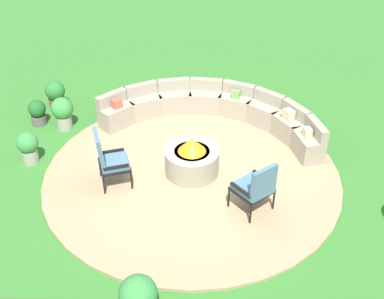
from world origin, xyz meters
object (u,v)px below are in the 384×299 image
Objects in this scene: lounge_chair_front_right at (256,186)px; potted_plant_4 at (56,94)px; lounge_chair_front_left at (109,158)px; potted_plant_5 at (38,112)px; curved_stone_bench at (216,112)px; fire_pit at (192,159)px; potted_plant_3 at (28,146)px; potted_plant_0 at (63,111)px; potted_plant_2 at (138,299)px.

potted_plant_4 is (-4.34, 3.72, -0.23)m from lounge_chair_front_right.
lounge_chair_front_left reaches higher than potted_plant_5.
curved_stone_bench is 8.06× the size of potted_plant_5.
potted_plant_5 is (-3.47, 1.86, -0.05)m from fire_pit.
lounge_chair_front_left is 1.91m from potted_plant_3.
potted_plant_4 is at bearing 141.01° from fire_pit.
potted_plant_2 reaches higher than potted_plant_0.
potted_plant_3 is 1.02× the size of potted_plant_4.
curved_stone_bench is at bearing 73.92° from fire_pit.
lounge_chair_front_left is 1.44× the size of potted_plant_2.
potted_plant_5 is (-2.77, 5.15, -0.10)m from potted_plant_2.
lounge_chair_front_right is 1.27× the size of potted_plant_2.
fire_pit is 3.94m from potted_plant_5.
potted_plant_3 is at bearing -159.58° from curved_stone_bench.
potted_plant_3 is at bearing 121.71° from lounge_chair_front_right.
potted_plant_3 is 2.23m from potted_plant_4.
potted_plant_0 is (-3.95, 2.80, -0.17)m from lounge_chair_front_right.
potted_plant_4 is (-2.55, 5.91, -0.06)m from potted_plant_2.
potted_plant_3 is (-1.74, 0.75, -0.25)m from lounge_chair_front_left.
lounge_chair_front_right is (2.61, -0.74, -0.05)m from lounge_chair_front_left.
curved_stone_bench is at bearing 119.90° from lounge_chair_front_left.
fire_pit is at bearing -28.23° from potted_plant_5.
potted_plant_4 is at bearing 167.65° from curved_stone_bench.
fire_pit is at bearing 86.46° from lounge_chair_front_left.
curved_stone_bench reaches higher than potted_plant_0.
lounge_chair_front_left is at bearing -59.92° from potted_plant_4.
potted_plant_5 is (-0.61, 0.16, -0.10)m from potted_plant_0.
potted_plant_2 is (2.16, -4.99, 0.00)m from potted_plant_0.
potted_plant_0 reaches higher than potted_plant_4.
fire_pit reaches higher than potted_plant_5.
lounge_chair_front_right reaches higher than potted_plant_5.
fire_pit reaches higher than curved_stone_bench.
potted_plant_4 is 0.80m from potted_plant_5.
curved_stone_bench is 6.00× the size of potted_plant_2.
potted_plant_2 is 5.85m from potted_plant_5.
lounge_chair_front_left is 1.65× the size of potted_plant_3.
potted_plant_2 is 1.15× the size of potted_plant_3.
lounge_chair_front_right is (0.57, -2.90, 0.22)m from curved_stone_bench.
potted_plant_5 is (-3.99, 0.06, -0.05)m from curved_stone_bench.
lounge_chair_front_left is 2.98m from potted_plant_5.
potted_plant_5 is at bearing -106.57° from potted_plant_4.
lounge_chair_front_right is 2.83m from potted_plant_2.
lounge_chair_front_left is 1.68× the size of potted_plant_4.
potted_plant_2 is (0.82, -2.93, -0.22)m from lounge_chair_front_left.
potted_plant_5 is at bearing 151.77° from fire_pit.
lounge_chair_front_left reaches higher than curved_stone_bench.
potted_plant_0 is 1.00m from potted_plant_4.
lounge_chair_front_right is 5.72m from potted_plant_4.
fire_pit is at bearing -6.97° from potted_plant_3.
curved_stone_bench is at bearing 61.88° from lounge_chair_front_right.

